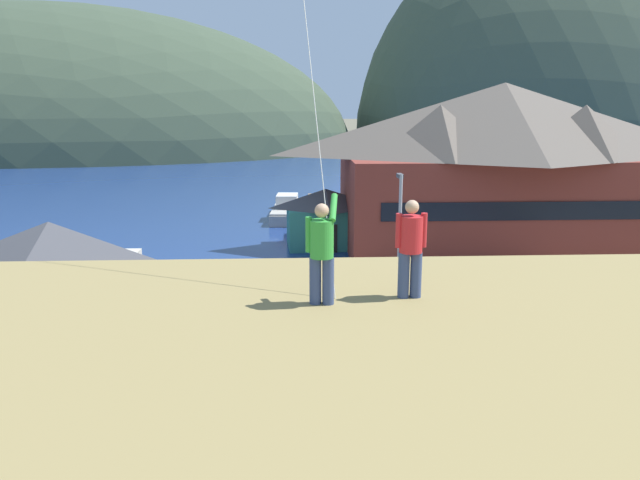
# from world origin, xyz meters

# --- Properties ---
(ground_plane) EXTENTS (600.00, 600.00, 0.00)m
(ground_plane) POSITION_xyz_m (0.00, 0.00, 0.00)
(ground_plane) COLOR #66604C
(parking_lot_pad) EXTENTS (40.00, 20.00, 0.10)m
(parking_lot_pad) POSITION_xyz_m (0.00, 5.00, 0.05)
(parking_lot_pad) COLOR slate
(parking_lot_pad) RESTS_ON ground
(bay_water) EXTENTS (360.00, 84.00, 0.03)m
(bay_water) POSITION_xyz_m (0.00, 60.00, 0.01)
(bay_water) COLOR navy
(bay_water) RESTS_ON ground
(far_hill_east_peak) EXTENTS (121.64, 74.70, 55.97)m
(far_hill_east_peak) POSITION_xyz_m (-50.16, 109.04, 0.00)
(far_hill_east_peak) COLOR #3D4C38
(far_hill_east_peak) RESTS_ON ground
(far_hill_center_saddle) EXTENTS (85.88, 62.51, 95.86)m
(far_hill_center_saddle) POSITION_xyz_m (55.83, 118.65, 0.00)
(far_hill_center_saddle) COLOR #42513D
(far_hill_center_saddle) RESTS_ON ground
(harbor_lodge) EXTENTS (21.67, 11.42, 10.91)m
(harbor_lodge) POSITION_xyz_m (12.39, 21.51, 5.84)
(harbor_lodge) COLOR brown
(harbor_lodge) RESTS_ON ground
(storage_shed_near_lot) EXTENTS (6.86, 5.80, 4.85)m
(storage_shed_near_lot) POSITION_xyz_m (-11.69, 7.28, 2.52)
(storage_shed_near_lot) COLOR beige
(storage_shed_near_lot) RESTS_ON ground
(storage_shed_waterside) EXTENTS (5.75, 4.29, 3.99)m
(storage_shed_waterside) POSITION_xyz_m (0.82, 22.34, 2.07)
(storage_shed_waterside) COLOR #338475
(storage_shed_waterside) RESTS_ON ground
(wharf_dock) EXTENTS (3.20, 14.17, 0.70)m
(wharf_dock) POSITION_xyz_m (1.75, 34.91, 0.35)
(wharf_dock) COLOR #70604C
(wharf_dock) RESTS_ON ground
(moored_boat_wharfside) EXTENTS (2.91, 7.70, 2.16)m
(moored_boat_wharfside) POSITION_xyz_m (-1.82, 32.37, 0.72)
(moored_boat_wharfside) COLOR #A8A399
(moored_boat_wharfside) RESTS_ON ground
(moored_boat_outer_mooring) EXTENTS (2.09, 6.26, 2.16)m
(moored_boat_outer_mooring) POSITION_xyz_m (5.07, 35.18, 0.72)
(moored_boat_outer_mooring) COLOR #A8A399
(moored_boat_outer_mooring) RESTS_ON ground
(parked_car_mid_row_near) EXTENTS (4.28, 2.22, 1.82)m
(parked_car_mid_row_near) POSITION_xyz_m (-4.81, 7.31, 1.06)
(parked_car_mid_row_near) COLOR navy
(parked_car_mid_row_near) RESTS_ON parking_lot_pad
(parked_car_lone_by_shed) EXTENTS (4.28, 2.21, 1.82)m
(parked_car_lone_by_shed) POSITION_xyz_m (7.73, 5.56, 1.06)
(parked_car_lone_by_shed) COLOR silver
(parked_car_lone_by_shed) RESTS_ON parking_lot_pad
(parked_car_back_row_left) EXTENTS (4.30, 2.25, 1.82)m
(parked_car_back_row_left) POSITION_xyz_m (-9.59, 1.32, 1.06)
(parked_car_back_row_left) COLOR slate
(parked_car_back_row_left) RESTS_ON parking_lot_pad
(parked_car_mid_row_far) EXTENTS (4.20, 2.06, 1.82)m
(parked_car_mid_row_far) POSITION_xyz_m (-1.65, 0.09, 1.06)
(parked_car_mid_row_far) COLOR #B28923
(parked_car_mid_row_far) RESTS_ON parking_lot_pad
(parked_car_front_row_end) EXTENTS (4.27, 2.20, 1.82)m
(parked_car_front_row_end) POSITION_xyz_m (5.68, 0.47, 1.06)
(parked_car_front_row_end) COLOR slate
(parked_car_front_row_end) RESTS_ON parking_lot_pad
(parked_car_back_row_right) EXTENTS (4.23, 2.10, 1.82)m
(parked_car_back_row_right) POSITION_xyz_m (2.15, 7.56, 1.06)
(parked_car_back_row_right) COLOR navy
(parked_car_back_row_right) RESTS_ON parking_lot_pad
(parking_light_pole) EXTENTS (0.24, 0.78, 6.26)m
(parking_light_pole) POSITION_xyz_m (3.77, 10.56, 3.75)
(parking_light_pole) COLOR #ADADB2
(parking_light_pole) RESTS_ON parking_lot_pad
(person_kite_flyer) EXTENTS (0.57, 0.64, 1.86)m
(person_kite_flyer) POSITION_xyz_m (-0.97, -8.41, 7.39)
(person_kite_flyer) COLOR #384770
(person_kite_flyer) RESTS_ON grassy_hill_foreground
(person_companion) EXTENTS (0.55, 0.40, 1.74)m
(person_companion) POSITION_xyz_m (0.60, -8.13, 7.38)
(person_companion) COLOR #384770
(person_companion) RESTS_ON grassy_hill_foreground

